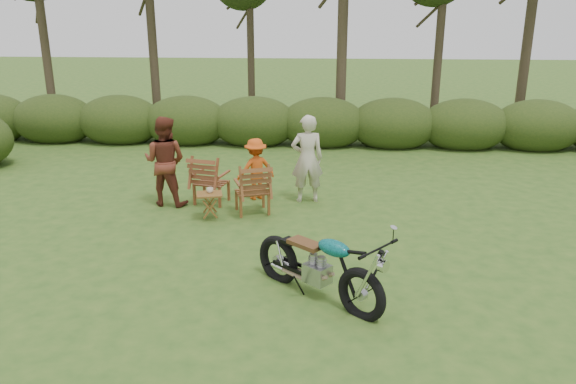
# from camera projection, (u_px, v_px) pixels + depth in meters

# --- Properties ---
(ground) EXTENTS (80.00, 80.00, 0.00)m
(ground) POSITION_uv_depth(u_px,v_px,m) (314.00, 292.00, 7.80)
(ground) COLOR #2B4F1A
(ground) RESTS_ON ground
(tree_line) EXTENTS (22.52, 11.62, 8.14)m
(tree_line) POSITION_uv_depth(u_px,v_px,m) (343.00, 7.00, 15.83)
(tree_line) COLOR #342A1C
(tree_line) RESTS_ON ground
(motorcycle) EXTENTS (2.12, 1.97, 1.20)m
(motorcycle) POSITION_uv_depth(u_px,v_px,m) (317.00, 296.00, 7.69)
(motorcycle) COLOR #0B9796
(motorcycle) RESTS_ON ground
(lawn_chair_right) EXTENTS (0.88, 0.88, 1.00)m
(lawn_chair_right) POSITION_uv_depth(u_px,v_px,m) (253.00, 212.00, 10.87)
(lawn_chair_right) COLOR brown
(lawn_chair_right) RESTS_ON ground
(lawn_chair_left) EXTENTS (0.83, 0.83, 1.01)m
(lawn_chair_left) POSITION_uv_depth(u_px,v_px,m) (212.00, 203.00, 11.42)
(lawn_chair_left) COLOR brown
(lawn_chair_left) RESTS_ON ground
(side_table) EXTENTS (0.57, 0.51, 0.50)m
(side_table) POSITION_uv_depth(u_px,v_px,m) (210.00, 206.00, 10.46)
(side_table) COLOR brown
(side_table) RESTS_ON ground
(cup) EXTENTS (0.15, 0.15, 0.10)m
(cup) POSITION_uv_depth(u_px,v_px,m) (210.00, 190.00, 10.41)
(cup) COLOR beige
(cup) RESTS_ON side_table
(adult_a) EXTENTS (0.72, 0.55, 1.79)m
(adult_a) POSITION_uv_depth(u_px,v_px,m) (307.00, 201.00, 11.52)
(adult_a) COLOR beige
(adult_a) RESTS_ON ground
(adult_b) EXTENTS (0.96, 0.80, 1.79)m
(adult_b) POSITION_uv_depth(u_px,v_px,m) (168.00, 204.00, 11.34)
(adult_b) COLOR maroon
(adult_b) RESTS_ON ground
(child) EXTENTS (0.95, 0.82, 1.27)m
(child) POSITION_uv_depth(u_px,v_px,m) (256.00, 198.00, 11.68)
(child) COLOR #CF4C13
(child) RESTS_ON ground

